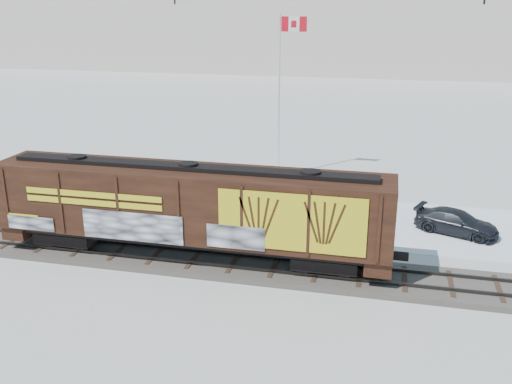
% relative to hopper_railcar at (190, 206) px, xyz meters
% --- Properties ---
extents(ground, '(500.00, 500.00, 0.00)m').
position_rel_hopper_railcar_xyz_m(ground, '(2.16, 0.01, -2.97)').
color(ground, white).
rests_on(ground, ground).
extents(rail_track, '(50.00, 3.40, 0.43)m').
position_rel_hopper_railcar_xyz_m(rail_track, '(2.16, 0.01, -2.82)').
color(rail_track, '#59544C').
rests_on(rail_track, ground).
extents(parking_strip, '(40.00, 8.00, 0.03)m').
position_rel_hopper_railcar_xyz_m(parking_strip, '(2.16, 7.51, -2.95)').
color(parking_strip, white).
rests_on(parking_strip, ground).
extents(hopper_railcar, '(19.10, 3.06, 4.54)m').
position_rel_hopper_railcar_xyz_m(hopper_railcar, '(0.00, 0.00, 0.00)').
color(hopper_railcar, black).
rests_on(hopper_railcar, rail_track).
extents(flagpole, '(2.30, 0.90, 11.51)m').
position_rel_hopper_railcar_xyz_m(flagpole, '(1.37, 15.58, 1.29)').
color(flagpole, silver).
rests_on(flagpole, ground).
extents(car_silver, '(4.48, 2.97, 1.42)m').
position_rel_hopper_railcar_xyz_m(car_silver, '(-8.13, 8.39, -2.23)').
color(car_silver, '#B7B9BF').
rests_on(car_silver, parking_strip).
extents(car_white, '(4.29, 1.91, 1.37)m').
position_rel_hopper_railcar_xyz_m(car_white, '(0.53, 8.41, -2.25)').
color(car_white, silver).
rests_on(car_white, parking_strip).
extents(car_dark, '(4.85, 3.36, 1.31)m').
position_rel_hopper_railcar_xyz_m(car_dark, '(12.99, 6.86, -2.28)').
color(car_dark, '#21242A').
rests_on(car_dark, parking_strip).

